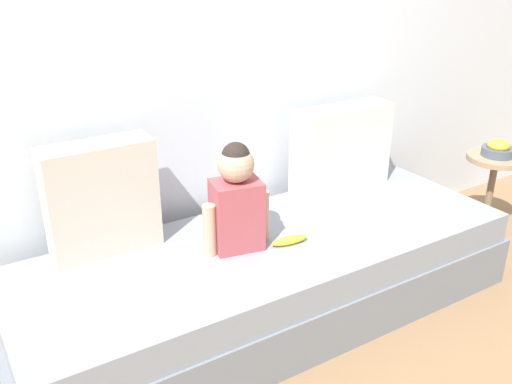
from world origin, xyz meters
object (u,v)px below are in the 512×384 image
(couch, at_px, (270,278))
(fruit_bowl, at_px, (498,149))
(throw_pillow_right, at_px, (341,148))
(toddler, at_px, (236,199))
(banana, at_px, (289,240))
(side_table, at_px, (493,174))
(throw_pillow_left, at_px, (101,198))

(couch, height_order, fruit_bowl, fruit_bowl)
(throw_pillow_right, distance_m, toddler, 0.84)
(banana, height_order, side_table, side_table)
(throw_pillow_left, height_order, throw_pillow_right, throw_pillow_left)
(throw_pillow_right, height_order, fruit_bowl, throw_pillow_right)
(throw_pillow_left, relative_size, throw_pillow_right, 0.86)
(side_table, bearing_deg, throw_pillow_right, 163.96)
(throw_pillow_left, distance_m, toddler, 0.56)
(throw_pillow_left, xyz_separation_m, banana, (0.69, -0.38, -0.22))
(couch, height_order, throw_pillow_left, throw_pillow_left)
(throw_pillow_right, distance_m, side_table, 1.01)
(couch, height_order, side_table, side_table)
(toddler, height_order, banana, toddler)
(banana, distance_m, fruit_bowl, 1.54)
(side_table, bearing_deg, throw_pillow_left, 173.04)
(side_table, bearing_deg, couch, -178.77)
(couch, bearing_deg, toddler, 168.52)
(couch, relative_size, toddler, 4.91)
(couch, xyz_separation_m, fruit_bowl, (1.58, 0.03, 0.32))
(throw_pillow_left, bearing_deg, throw_pillow_right, 0.00)
(couch, distance_m, toddler, 0.45)
(throw_pillow_right, relative_size, side_table, 1.18)
(toddler, xyz_separation_m, banana, (0.20, -0.10, -0.20))
(banana, xyz_separation_m, side_table, (1.53, 0.11, -0.05))
(throw_pillow_right, xyz_separation_m, toddler, (-0.79, -0.27, 0.00))
(couch, bearing_deg, side_table, 1.23)
(couch, relative_size, fruit_bowl, 12.92)
(couch, height_order, banana, banana)
(throw_pillow_left, distance_m, side_table, 2.25)
(toddler, bearing_deg, side_table, 0.09)
(toddler, height_order, side_table, toddler)
(side_table, xyz_separation_m, fruit_bowl, (0.00, -0.00, 0.16))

